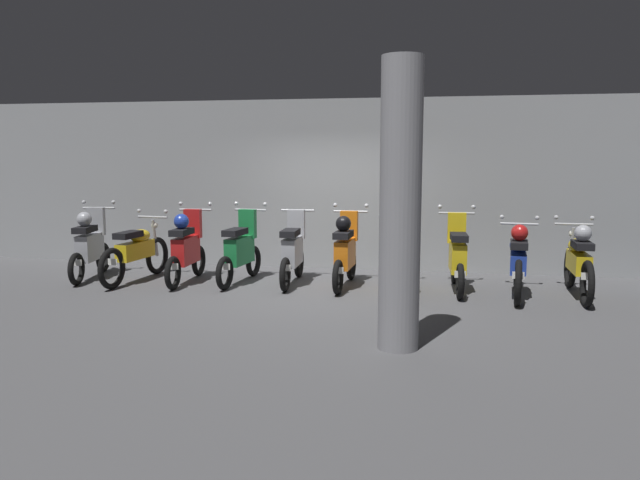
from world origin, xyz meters
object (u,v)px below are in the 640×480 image
(motorbike_slot_3, at_px, (241,250))
(motorbike_slot_9, at_px, (579,261))
(motorbike_slot_0, at_px, (90,245))
(motorbike_slot_6, at_px, (400,259))
(motorbike_slot_7, at_px, (457,257))
(support_pillar, at_px, (400,206))
(motorbike_slot_1, at_px, (136,251))
(motorbike_slot_2, at_px, (187,248))
(motorbike_slot_4, at_px, (293,252))
(motorbike_slot_8, at_px, (518,261))
(motorbike_slot_5, at_px, (345,251))

(motorbike_slot_3, relative_size, motorbike_slot_9, 0.86)
(motorbike_slot_0, relative_size, motorbike_slot_6, 0.86)
(motorbike_slot_3, distance_m, motorbike_slot_7, 3.46)
(support_pillar, bearing_deg, motorbike_slot_1, 147.63)
(motorbike_slot_9, bearing_deg, support_pillar, -129.84)
(motorbike_slot_0, distance_m, motorbike_slot_7, 6.06)
(motorbike_slot_0, relative_size, motorbike_slot_7, 0.99)
(motorbike_slot_9, relative_size, support_pillar, 0.64)
(motorbike_slot_0, bearing_deg, motorbike_slot_7, 1.34)
(motorbike_slot_7, xyz_separation_m, motorbike_slot_9, (1.73, -0.10, 0.00))
(support_pillar, bearing_deg, motorbike_slot_7, 76.65)
(motorbike_slot_9, bearing_deg, motorbike_slot_2, -179.35)
(motorbike_slot_1, height_order, motorbike_slot_4, motorbike_slot_4)
(motorbike_slot_4, bearing_deg, motorbike_slot_0, -176.93)
(motorbike_slot_8, distance_m, motorbike_slot_9, 0.87)
(motorbike_slot_8, bearing_deg, motorbike_slot_7, 166.84)
(motorbike_slot_3, relative_size, motorbike_slot_5, 1.00)
(motorbike_slot_2, bearing_deg, motorbike_slot_1, -177.17)
(motorbike_slot_6, bearing_deg, motorbike_slot_9, 0.72)
(motorbike_slot_2, xyz_separation_m, motorbike_slot_5, (2.60, 0.14, 0.00))
(motorbike_slot_0, xyz_separation_m, motorbike_slot_4, (3.46, 0.19, -0.04))
(motorbike_slot_2, relative_size, motorbike_slot_9, 0.86)
(motorbike_slot_6, bearing_deg, motorbike_slot_2, -179.40)
(motorbike_slot_0, height_order, motorbike_slot_8, motorbike_slot_0)
(motorbike_slot_1, xyz_separation_m, motorbike_slot_3, (1.73, 0.20, 0.04))
(motorbike_slot_3, bearing_deg, motorbike_slot_7, 0.26)
(motorbike_slot_0, relative_size, motorbike_slot_3, 1.00)
(motorbike_slot_1, distance_m, motorbike_slot_3, 1.74)
(motorbike_slot_2, bearing_deg, motorbike_slot_4, 7.00)
(motorbike_slot_7, bearing_deg, motorbike_slot_4, 179.03)
(motorbike_slot_5, bearing_deg, motorbike_slot_6, -6.96)
(motorbike_slot_4, distance_m, motorbike_slot_7, 2.60)
(motorbike_slot_0, relative_size, motorbike_slot_5, 0.99)
(motorbike_slot_0, distance_m, motorbike_slot_2, 1.73)
(motorbike_slot_0, bearing_deg, motorbike_slot_5, 1.51)
(motorbike_slot_4, height_order, motorbike_slot_8, motorbike_slot_4)
(motorbike_slot_3, relative_size, motorbike_slot_4, 1.00)
(motorbike_slot_1, bearing_deg, motorbike_slot_6, 1.05)
(motorbike_slot_1, xyz_separation_m, motorbike_slot_6, (4.32, 0.08, 0.00))
(motorbike_slot_1, xyz_separation_m, support_pillar, (4.47, -2.83, 1.04))
(motorbike_slot_8, bearing_deg, motorbike_slot_4, 175.92)
(motorbike_slot_0, height_order, motorbike_slot_1, motorbike_slot_0)
(motorbike_slot_9, bearing_deg, motorbike_slot_4, 178.10)
(motorbike_slot_7, bearing_deg, motorbike_slot_8, -13.16)
(motorbike_slot_0, relative_size, motorbike_slot_9, 0.86)
(motorbike_slot_9, bearing_deg, motorbike_slot_6, -179.28)
(motorbike_slot_9, distance_m, support_pillar, 3.96)
(motorbike_slot_2, xyz_separation_m, motorbike_slot_7, (4.33, 0.17, -0.04))
(motorbike_slot_6, bearing_deg, motorbike_slot_4, 174.17)
(motorbike_slot_5, xyz_separation_m, support_pillar, (1.01, -3.01, 0.97))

